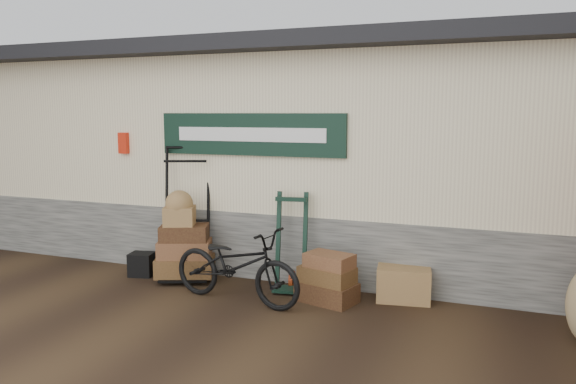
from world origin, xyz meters
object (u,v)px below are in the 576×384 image
Objects in this scene: suitcase_stack at (327,277)px; black_trunk at (142,264)px; bicycle at (236,261)px; porter_trolley at (186,211)px; green_barrow at (291,242)px; wicker_hamper at (404,284)px.

black_trunk is (-2.70, 0.11, -0.14)m from suitcase_stack.
porter_trolley is at bearing 65.90° from bicycle.
green_barrow is 0.72× the size of bicycle.
black_trunk is at bearing -175.62° from wicker_hamper.
bicycle is (1.09, -0.70, -0.40)m from porter_trolley.
green_barrow is 1.47m from wicker_hamper.
wicker_hamper is at bearing -20.53° from porter_trolley.
green_barrow is 3.89× the size of black_trunk.
suitcase_stack is 1.09× the size of wicker_hamper.
black_trunk is (-3.54, -0.27, -0.04)m from wicker_hamper.
wicker_hamper is 0.36× the size of bicycle.
porter_trolley reaches higher than bicycle.
black_trunk is at bearing 174.94° from porter_trolley.
porter_trolley reaches higher than wicker_hamper.
wicker_hamper is 3.55m from black_trunk.
green_barrow reaches higher than wicker_hamper.
porter_trolley is 2.20m from suitcase_stack.
porter_trolley is at bearing 171.95° from suitcase_stack.
porter_trolley is at bearing 17.09° from black_trunk.
suitcase_stack is 0.93m from wicker_hamper.
green_barrow is at bearing -175.60° from wicker_hamper.
suitcase_stack is at bearing -2.26° from black_trunk.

